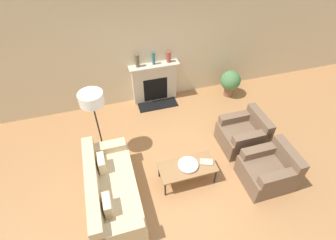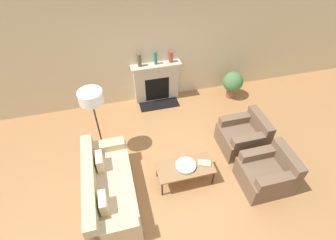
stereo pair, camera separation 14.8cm
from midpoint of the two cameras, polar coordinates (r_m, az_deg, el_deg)
name	(u,v)px [view 2 (the right image)]	position (r m, az deg, el deg)	size (l,w,h in m)	color
ground_plane	(177,180)	(5.29, 2.78, -12.83)	(18.00, 18.00, 0.00)	#A87547
wall_back	(146,47)	(6.38, -4.10, 15.50)	(18.00, 0.06, 2.90)	beige
fireplace	(156,83)	(6.77, -1.90, 8.11)	(1.24, 0.59, 1.05)	beige
couch	(108,189)	(4.91, -12.04, -14.44)	(0.82, 1.90, 0.80)	#CCB78E
armchair_near	(267,173)	(5.36, 21.57, -10.73)	(0.88, 0.81, 0.78)	brown
armchair_far	(243,136)	(5.86, 16.78, -3.40)	(0.88, 0.81, 0.78)	brown
coffee_table	(185,168)	(5.00, 4.61, -10.39)	(1.07, 0.52, 0.41)	olive
bowl	(186,165)	(4.96, 4.76, -9.82)	(0.38, 0.38, 0.05)	silver
book	(204,163)	(5.05, 8.77, -9.25)	(0.28, 0.23, 0.02)	#B2A893
floor_lamp	(92,103)	(4.97, -15.35, 3.51)	(0.45, 0.45, 1.60)	black
mantel_vase_left	(139,60)	(6.35, -5.58, 12.83)	(0.09, 0.09, 0.31)	brown
mantel_vase_center_left	(156,58)	(6.42, -2.03, 13.29)	(0.07, 0.07, 0.31)	#28666B
mantel_vase_center_right	(171,57)	(6.50, 1.29, 13.57)	(0.10, 0.10, 0.27)	brown
potted_plant	(233,83)	(7.12, 14.49, 7.85)	(0.52, 0.52, 0.73)	brown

